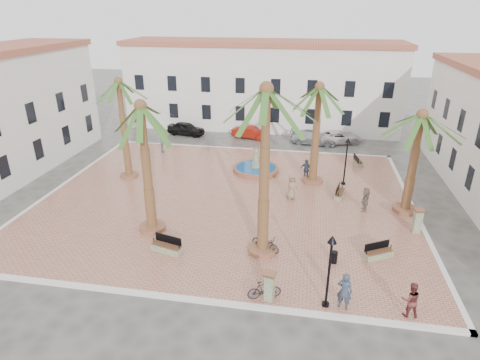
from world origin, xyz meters
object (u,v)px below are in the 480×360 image
(palm_s, at_px, (266,108))
(bicycle_a, at_px, (265,243))
(palm_ne, at_px, (319,99))
(cyclist_a, at_px, (345,291))
(bench_s, at_px, (167,248))
(bench_se, at_px, (378,254))
(pedestrian_fountain_a, at_px, (292,187))
(bench_e, at_px, (340,194))
(car_black, at_px, (186,129))
(litter_bin, at_px, (334,257))
(pedestrian_north, at_px, (163,143))
(pedestrian_fountain_b, at_px, (306,170))
(fountain, at_px, (256,168))
(car_white, at_px, (339,137))
(palm_sw, at_px, (142,121))
(bollard_n, at_px, (256,155))
(bench_ne, at_px, (358,162))
(pedestrian_east, at_px, (365,199))
(bollard_se, at_px, (270,286))
(lamppost_s, at_px, (330,259))
(bollard_e, at_px, (417,220))
(car_red, at_px, (251,132))
(cyclist_b, at_px, (411,300))
(bicycle_b, at_px, (264,290))
(palm_e, at_px, (420,128))
(palm_nw, at_px, (119,92))
(car_silver, at_px, (313,137))

(palm_s, relative_size, bicycle_a, 5.31)
(palm_ne, bearing_deg, cyclist_a, -84.04)
(bench_s, relative_size, bicycle_a, 1.05)
(bench_se, bearing_deg, pedestrian_fountain_a, 98.61)
(bench_e, relative_size, car_black, 0.41)
(litter_bin, bearing_deg, car_black, 124.40)
(pedestrian_fountain_a, xyz_separation_m, car_black, (-12.17, 14.25, -0.37))
(bench_s, height_order, bicycle_a, bench_s)
(pedestrian_north, bearing_deg, pedestrian_fountain_b, -121.20)
(fountain, distance_m, car_white, 11.82)
(palm_sw, xyz_separation_m, bench_se, (13.37, -0.79, -6.61))
(bench_e, relative_size, cyclist_a, 0.90)
(bench_se, height_order, pedestrian_north, pedestrian_north)
(bicycle_a, height_order, pedestrian_fountain_a, pedestrian_fountain_a)
(bench_e, distance_m, pedestrian_fountain_b, 3.82)
(palm_sw, distance_m, bollard_n, 14.92)
(bench_ne, distance_m, pedestrian_east, 8.74)
(bench_e, distance_m, bollard_n, 9.21)
(fountain, distance_m, bench_e, 7.72)
(bollard_se, distance_m, pedestrian_north, 22.62)
(car_white, bearing_deg, bench_e, 157.65)
(palm_s, bearing_deg, bicycle_a, 27.14)
(lamppost_s, xyz_separation_m, bicycle_a, (-3.27, 4.07, -2.08))
(bollard_e, bearing_deg, palm_s, -157.83)
(palm_ne, relative_size, pedestrian_north, 4.22)
(bollard_n, bearing_deg, car_red, 102.47)
(bench_s, xyz_separation_m, car_red, (1.41, 22.29, 0.23))
(palm_ne, bearing_deg, bollard_se, -97.48)
(cyclist_b, distance_m, bicycle_b, 6.48)
(palm_e, bearing_deg, bollard_n, 146.25)
(car_red, bearing_deg, palm_s, -157.87)
(palm_e, xyz_separation_m, cyclist_b, (-1.87, -10.48, -4.93))
(car_red, bearing_deg, bicycle_a, -157.41)
(lamppost_s, height_order, car_red, lamppost_s)
(lamppost_s, bearing_deg, bench_e, 84.04)
(bicycle_a, height_order, pedestrian_east, pedestrian_east)
(bench_e, height_order, lamppost_s, lamppost_s)
(fountain, distance_m, pedestrian_north, 9.93)
(bench_s, height_order, lamppost_s, lamppost_s)
(car_white, bearing_deg, car_black, 69.63)
(pedestrian_fountain_b, height_order, car_black, pedestrian_fountain_b)
(car_black, distance_m, car_white, 16.17)
(pedestrian_north, xyz_separation_m, car_black, (0.38, 6.18, -0.38))
(litter_bin, bearing_deg, bollard_se, -131.54)
(palm_ne, xyz_separation_m, bench_se, (3.64, -9.92, -6.32))
(palm_nw, height_order, car_silver, palm_nw)
(fountain, height_order, bicycle_b, fountain)
(bench_e, xyz_separation_m, lamppost_s, (-1.24, -11.88, 2.31))
(bicycle_a, height_order, car_black, car_black)
(bench_ne, height_order, cyclist_a, cyclist_a)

